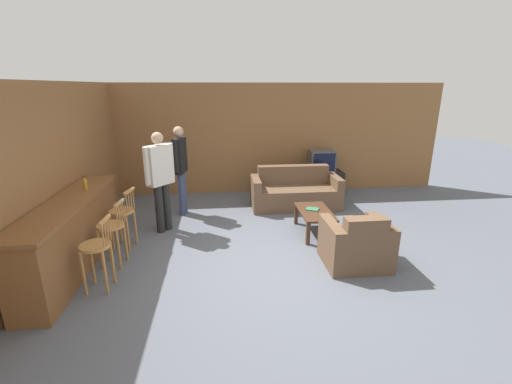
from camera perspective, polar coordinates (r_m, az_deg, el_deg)
The scene contains 16 objects.
ground_plane at distance 5.23m, azimuth 2.94°, elevation -11.64°, with size 24.00×24.00×0.00m, color #565B66.
wall_back at distance 8.32m, azimuth -0.86°, elevation 8.80°, with size 9.40×0.08×2.60m.
wall_left at distance 6.47m, azimuth -28.33°, elevation 4.27°, with size 0.08×8.68×2.60m.
bar_counter at distance 5.54m, azimuth -28.27°, elevation -6.24°, with size 0.55×2.79×1.02m.
bar_chair_near at distance 4.81m, azimuth -24.95°, elevation -8.92°, with size 0.40×0.40×0.98m.
bar_chair_mid at distance 5.37m, azimuth -22.85°, elevation -5.95°, with size 0.42×0.42×0.98m.
bar_chair_far at distance 5.90m, azimuth -21.28°, elevation -3.70°, with size 0.45×0.45×0.98m.
couch_far at distance 7.47m, azimuth 6.51°, elevation -0.08°, with size 1.88×0.84×0.86m.
armchair_near at distance 5.24m, azimuth 16.37°, elevation -8.46°, with size 0.90×0.79×0.84m.
coffee_table at distance 6.15m, azimuth 9.79°, elevation -3.67°, with size 0.55×0.99×0.42m.
tv_unit at distance 8.44m, azimuth 10.67°, elevation 1.55°, with size 1.02×0.54×0.57m.
tv at distance 8.31m, azimuth 10.88°, elevation 5.12°, with size 0.59×0.45×0.51m.
bottle at distance 5.77m, azimuth -26.59°, elevation 1.26°, with size 0.06×0.06×0.22m.
book_on_table at distance 6.17m, azimuth 9.38°, elevation -2.83°, with size 0.27×0.25×0.02m.
person_by_window at distance 6.96m, azimuth -12.47°, elevation 4.43°, with size 0.24×0.50×1.78m.
person_by_counter at distance 6.19m, azimuth -15.64°, elevation 2.44°, with size 0.46×0.49×1.79m.
Camera 1 is at (-0.74, -4.52, 2.53)m, focal length 24.00 mm.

